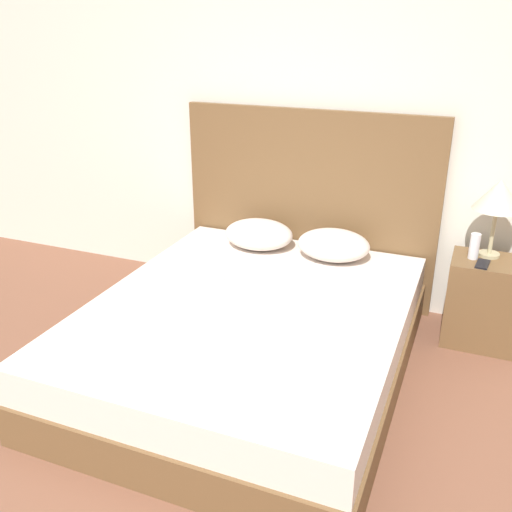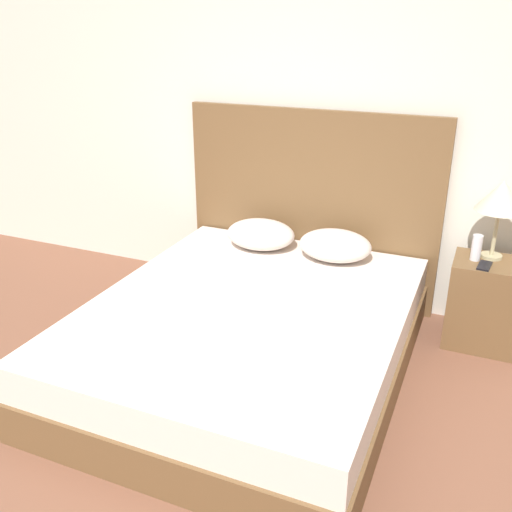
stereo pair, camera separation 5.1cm
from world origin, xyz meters
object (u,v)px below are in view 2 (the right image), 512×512
object	(u,v)px
bed	(249,337)
nightstand	(488,304)
table_lamp	(501,197)
phone_on_bed	(226,275)
phone_on_nightstand	(485,266)

from	to	relation	value
bed	nightstand	size ratio (longest dim) A/B	3.78
bed	table_lamp	world-z (taller)	table_lamp
phone_on_bed	table_lamp	world-z (taller)	table_lamp
phone_on_bed	phone_on_nightstand	xyz separation A→B (m)	(1.48, 0.47, 0.13)
nightstand	phone_on_nightstand	world-z (taller)	phone_on_nightstand
phone_on_bed	nightstand	xyz separation A→B (m)	(1.53, 0.56, -0.16)
phone_on_bed	table_lamp	xyz separation A→B (m)	(1.51, 0.63, 0.51)
nightstand	phone_on_nightstand	xyz separation A→B (m)	(-0.06, -0.09, 0.29)
table_lamp	nightstand	bearing A→B (deg)	-69.13
phone_on_bed	table_lamp	distance (m)	1.71
bed	phone_on_bed	size ratio (longest dim) A/B	13.37
bed	nightstand	distance (m)	1.52
bed	phone_on_nightstand	bearing A→B (deg)	32.46
bed	phone_on_nightstand	size ratio (longest dim) A/B	13.56
phone_on_nightstand	bed	bearing A→B (deg)	-147.54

